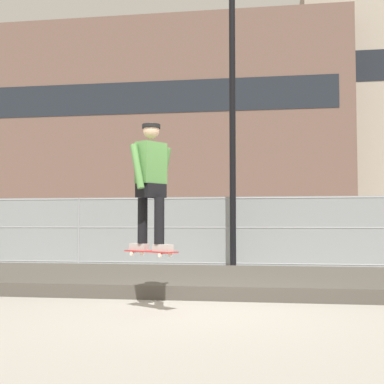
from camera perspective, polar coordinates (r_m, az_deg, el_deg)
ground_plane at (r=7.02m, az=-0.24°, el=-12.76°), size 120.00×120.00×0.00m
gravel_berm at (r=9.87m, az=2.41°, el=-9.37°), size 11.57×3.90×0.21m
skateboard at (r=6.91m, az=-4.45°, el=-6.41°), size 0.78×0.60×0.07m
skater at (r=6.92m, az=-4.42°, el=1.47°), size 0.66×0.61×1.67m
chain_fence at (r=14.39m, az=4.40°, el=-4.16°), size 26.13×0.06×1.85m
street_lamp at (r=14.00m, az=4.34°, el=11.51°), size 0.44×0.44×7.73m
parked_car_near at (r=19.40m, az=-12.64°, el=-4.14°), size 4.50×2.15×1.66m
parked_car_mid at (r=17.84m, az=4.32°, el=-4.29°), size 4.49×2.12×1.66m
library_building at (r=49.04m, az=-1.99°, el=5.63°), size 30.13×15.75×17.49m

